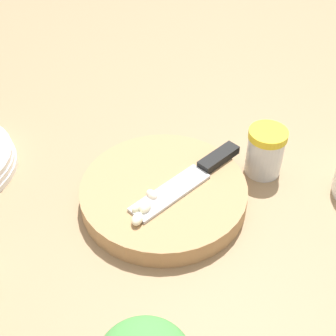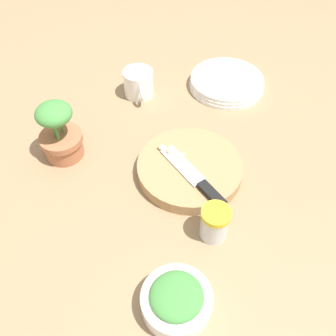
% 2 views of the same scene
% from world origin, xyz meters
% --- Properties ---
extents(ground_plane, '(5.00, 5.00, 0.00)m').
position_xyz_m(ground_plane, '(0.00, 0.00, 0.00)').
color(ground_plane, '#997A56').
extents(cutting_board, '(0.24, 0.24, 0.03)m').
position_xyz_m(cutting_board, '(0.01, -0.04, 0.02)').
color(cutting_board, tan).
rests_on(cutting_board, ground_plane).
extents(chef_knife, '(0.18, 0.14, 0.01)m').
position_xyz_m(chef_knife, '(-0.04, -0.05, 0.03)').
color(chef_knife, black).
rests_on(chef_knife, cutting_board).
extents(garlic_cloves, '(0.05, 0.07, 0.02)m').
position_xyz_m(garlic_cloves, '(0.04, 0.00, 0.04)').
color(garlic_cloves, '#F2ECC9').
rests_on(garlic_cloves, cutting_board).
extents(spice_jar, '(0.06, 0.06, 0.08)m').
position_xyz_m(spice_jar, '(-0.16, -0.08, 0.04)').
color(spice_jar, silver).
rests_on(spice_jar, ground_plane).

